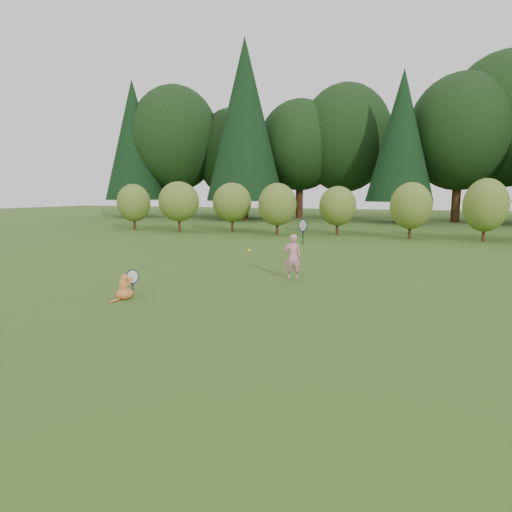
% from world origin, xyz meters
% --- Properties ---
extents(ground, '(100.00, 100.00, 0.00)m').
position_xyz_m(ground, '(0.00, 0.00, 0.00)').
color(ground, '#335317').
rests_on(ground, ground).
extents(shrub_row, '(28.00, 3.00, 2.80)m').
position_xyz_m(shrub_row, '(0.00, 13.00, 1.40)').
color(shrub_row, '#5C7123').
rests_on(shrub_row, ground).
extents(woodland_backdrop, '(48.00, 10.00, 15.00)m').
position_xyz_m(woodland_backdrop, '(0.00, 23.00, 7.50)').
color(woodland_backdrop, black).
rests_on(woodland_backdrop, ground).
extents(child, '(0.63, 0.40, 1.64)m').
position_xyz_m(child, '(0.71, 1.97, 0.57)').
color(child, pink).
rests_on(child, ground).
extents(cat, '(0.49, 0.75, 0.69)m').
position_xyz_m(cat, '(-1.85, -1.09, 0.26)').
color(cat, '#C74A26').
rests_on(cat, ground).
extents(tennis_ball, '(0.07, 0.07, 0.07)m').
position_xyz_m(tennis_ball, '(0.43, -0.15, 0.95)').
color(tennis_ball, '#AFC917').
rests_on(tennis_ball, ground).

